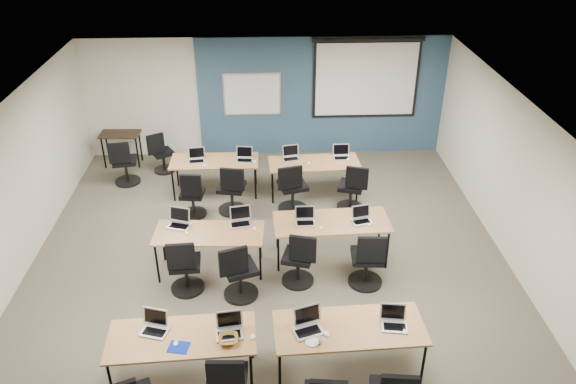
{
  "coord_description": "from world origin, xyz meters",
  "views": [
    {
      "loc": [
        -0.02,
        -7.4,
        5.72
      ],
      "look_at": [
        0.32,
        0.4,
        1.25
      ],
      "focal_mm": 35.0,
      "sensor_mm": 36.0,
      "label": 1
    }
  ],
  "objects_px": {
    "task_chair_8": "(193,198)",
    "utility_table": "(120,138)",
    "spare_chair_b": "(124,166)",
    "laptop_10": "(291,156)",
    "laptop_3": "(394,321)",
    "task_chair_9": "(232,193)",
    "training_table_back_left": "(214,163)",
    "training_table_back_right": "(314,164)",
    "task_chair_6": "(299,263)",
    "laptop_9": "(245,157)",
    "laptop_6": "(305,219)",
    "laptop_8": "(196,158)",
    "training_table_mid_right": "(332,223)",
    "laptop_0": "(155,326)",
    "task_chair_10": "(292,192)",
    "laptop_5": "(240,219)",
    "laptop_1": "(229,328)",
    "task_chair_7": "(367,263)",
    "laptop_11": "(341,155)",
    "spare_chair_a": "(161,156)",
    "task_chair_5": "(239,275)",
    "training_table_front_left": "(182,339)",
    "training_table_front_right": "(349,329)",
    "task_chair_4": "(185,270)",
    "laptop_2": "(308,325)",
    "training_table_mid_left": "(209,235)",
    "laptop_7": "(361,217)",
    "whiteboard": "(252,95)",
    "projector_screen": "(366,74)",
    "laptop_4": "(179,221)",
    "task_chair_11": "(352,191)"
  },
  "relations": [
    {
      "from": "task_chair_8",
      "to": "utility_table",
      "type": "bearing_deg",
      "value": 134.25
    },
    {
      "from": "spare_chair_b",
      "to": "laptop_10",
      "type": "bearing_deg",
      "value": -15.24
    },
    {
      "from": "laptop_3",
      "to": "task_chair_9",
      "type": "xyz_separation_m",
      "value": [
        -2.23,
        3.98,
        -0.37
      ]
    },
    {
      "from": "training_table_back_left",
      "to": "training_table_back_right",
      "type": "height_order",
      "value": "same"
    },
    {
      "from": "task_chair_6",
      "to": "laptop_9",
      "type": "xyz_separation_m",
      "value": [
        -0.91,
        3.01,
        0.38
      ]
    },
    {
      "from": "laptop_6",
      "to": "laptop_8",
      "type": "height_order",
      "value": "laptop_8"
    },
    {
      "from": "utility_table",
      "to": "training_table_mid_right",
      "type": "bearing_deg",
      "value": -38.69
    },
    {
      "from": "laptop_0",
      "to": "task_chair_9",
      "type": "height_order",
      "value": "task_chair_9"
    },
    {
      "from": "task_chair_10",
      "to": "task_chair_9",
      "type": "bearing_deg",
      "value": 164.62
    },
    {
      "from": "laptop_5",
      "to": "laptop_1",
      "type": "bearing_deg",
      "value": -101.75
    },
    {
      "from": "task_chair_7",
      "to": "laptop_11",
      "type": "relative_size",
      "value": 3.07
    },
    {
      "from": "task_chair_7",
      "to": "spare_chair_a",
      "type": "xyz_separation_m",
      "value": [
        -3.8,
        4.05,
        -0.04
      ]
    },
    {
      "from": "training_table_mid_right",
      "to": "laptop_8",
      "type": "xyz_separation_m",
      "value": [
        -2.43,
        2.34,
        0.1
      ]
    },
    {
      "from": "task_chair_5",
      "to": "task_chair_9",
      "type": "bearing_deg",
      "value": 75.06
    },
    {
      "from": "task_chair_9",
      "to": "training_table_front_left",
      "type": "bearing_deg",
      "value": -85.48
    },
    {
      "from": "task_chair_5",
      "to": "training_table_front_right",
      "type": "bearing_deg",
      "value": -65.48
    },
    {
      "from": "task_chair_4",
      "to": "spare_chair_b",
      "type": "height_order",
      "value": "spare_chair_b"
    },
    {
      "from": "training_table_front_left",
      "to": "task_chair_6",
      "type": "xyz_separation_m",
      "value": [
        1.57,
        1.87,
        -0.28
      ]
    },
    {
      "from": "laptop_3",
      "to": "laptop_11",
      "type": "bearing_deg",
      "value": 98.5
    },
    {
      "from": "training_table_front_left",
      "to": "task_chair_8",
      "type": "height_order",
      "value": "task_chair_8"
    },
    {
      "from": "laptop_2",
      "to": "training_table_mid_left",
      "type": "bearing_deg",
      "value": 103.59
    },
    {
      "from": "laptop_1",
      "to": "laptop_7",
      "type": "relative_size",
      "value": 1.06
    },
    {
      "from": "training_table_mid_right",
      "to": "laptop_3",
      "type": "xyz_separation_m",
      "value": [
        0.51,
        -2.44,
        0.1
      ]
    },
    {
      "from": "spare_chair_b",
      "to": "task_chair_8",
      "type": "bearing_deg",
      "value": -49.39
    },
    {
      "from": "training_table_mid_right",
      "to": "laptop_9",
      "type": "height_order",
      "value": "laptop_9"
    },
    {
      "from": "whiteboard",
      "to": "laptop_11",
      "type": "bearing_deg",
      "value": -44.49
    },
    {
      "from": "task_chair_6",
      "to": "task_chair_8",
      "type": "bearing_deg",
      "value": 147.64
    },
    {
      "from": "projector_screen",
      "to": "utility_table",
      "type": "bearing_deg",
      "value": -175.94
    },
    {
      "from": "training_table_back_right",
      "to": "training_table_front_right",
      "type": "bearing_deg",
      "value": -92.22
    },
    {
      "from": "training_table_front_left",
      "to": "task_chair_5",
      "type": "relative_size",
      "value": 1.8
    },
    {
      "from": "training_table_mid_left",
      "to": "task_chair_4",
      "type": "bearing_deg",
      "value": -119.27
    },
    {
      "from": "training_table_front_right",
      "to": "task_chair_10",
      "type": "distance_m",
      "value": 4.04
    },
    {
      "from": "whiteboard",
      "to": "task_chair_6",
      "type": "height_order",
      "value": "whiteboard"
    },
    {
      "from": "laptop_4",
      "to": "task_chair_11",
      "type": "bearing_deg",
      "value": 44.14
    },
    {
      "from": "laptop_0",
      "to": "laptop_4",
      "type": "height_order",
      "value": "laptop_4"
    },
    {
      "from": "training_table_front_left",
      "to": "task_chair_10",
      "type": "distance_m",
      "value": 4.37
    },
    {
      "from": "laptop_7",
      "to": "task_chair_10",
      "type": "height_order",
      "value": "task_chair_10"
    },
    {
      "from": "task_chair_7",
      "to": "laptop_1",
      "type": "bearing_deg",
      "value": -136.27
    },
    {
      "from": "laptop_10",
      "to": "laptop_11",
      "type": "bearing_deg",
      "value": -11.45
    },
    {
      "from": "laptop_4",
      "to": "task_chair_9",
      "type": "distance_m",
      "value": 1.75
    },
    {
      "from": "task_chair_9",
      "to": "laptop_4",
      "type": "bearing_deg",
      "value": -106.12
    },
    {
      "from": "laptop_3",
      "to": "training_table_front_right",
      "type": "bearing_deg",
      "value": -169.85
    },
    {
      "from": "laptop_5",
      "to": "laptop_6",
      "type": "height_order",
      "value": "laptop_5"
    },
    {
      "from": "task_chair_4",
      "to": "training_table_mid_right",
      "type": "bearing_deg",
      "value": 15.0
    },
    {
      "from": "task_chair_5",
      "to": "task_chair_10",
      "type": "relative_size",
      "value": 0.98
    },
    {
      "from": "training_table_front_right",
      "to": "laptop_3",
      "type": "height_order",
      "value": "laptop_3"
    },
    {
      "from": "training_table_back_left",
      "to": "laptop_7",
      "type": "height_order",
      "value": "laptop_7"
    },
    {
      "from": "training_table_front_right",
      "to": "task_chair_10",
      "type": "bearing_deg",
      "value": 94.97
    },
    {
      "from": "utility_table",
      "to": "spare_chair_b",
      "type": "relative_size",
      "value": 0.85
    },
    {
      "from": "laptop_0",
      "to": "laptop_11",
      "type": "distance_m",
      "value": 5.6
    }
  ]
}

